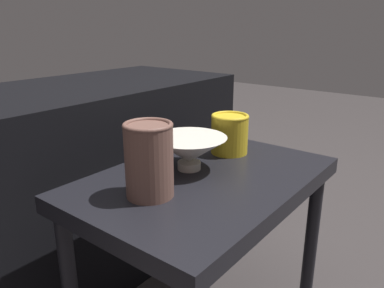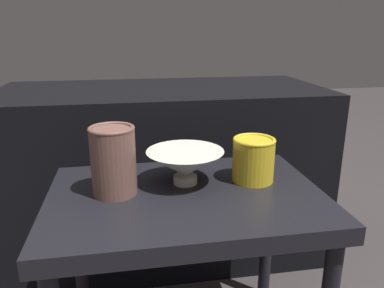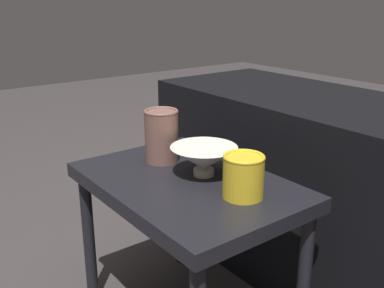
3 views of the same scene
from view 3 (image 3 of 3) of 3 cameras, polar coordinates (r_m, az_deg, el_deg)
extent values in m
cube|color=black|center=(1.23, -0.64, -5.31)|extent=(0.63, 0.43, 0.04)
cylinder|color=black|center=(1.47, -12.95, -11.77)|extent=(0.04, 0.04, 0.43)
cylinder|color=black|center=(1.63, -1.42, -8.22)|extent=(0.04, 0.04, 0.43)
cylinder|color=black|center=(1.28, 13.98, -16.89)|extent=(0.04, 0.04, 0.43)
cube|color=black|center=(1.63, 14.52, -5.01)|extent=(1.13, 0.50, 0.63)
cylinder|color=silver|center=(1.24, 1.50, -3.55)|extent=(0.06, 0.06, 0.02)
cone|color=silver|center=(1.23, 1.52, -1.76)|extent=(0.19, 0.19, 0.06)
cylinder|color=brown|center=(1.33, -3.88, 0.96)|extent=(0.10, 0.10, 0.15)
torus|color=brown|center=(1.31, -3.95, 4.14)|extent=(0.10, 0.10, 0.01)
cylinder|color=gold|center=(1.11, 6.53, -4.18)|extent=(0.10, 0.10, 0.10)
torus|color=gold|center=(1.09, 6.63, -1.66)|extent=(0.10, 0.10, 0.01)
camera|label=1|loc=(1.59, -31.06, 11.15)|focal=35.00mm
camera|label=2|loc=(1.04, -43.18, 7.46)|focal=35.00mm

